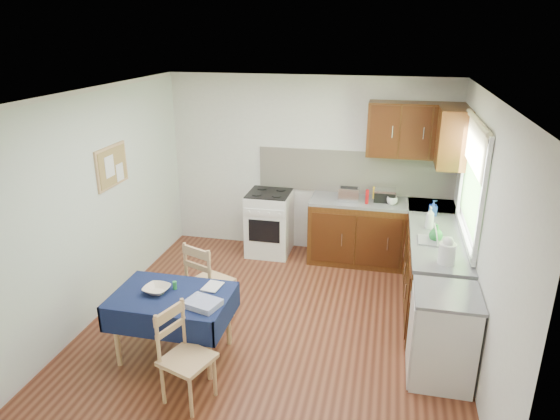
% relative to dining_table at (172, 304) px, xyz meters
% --- Properties ---
extents(floor, '(4.20, 4.20, 0.00)m').
position_rel_dining_table_xyz_m(floor, '(0.84, 0.76, -0.57)').
color(floor, '#4C2214').
rests_on(floor, ground).
extents(ceiling, '(4.00, 4.20, 0.02)m').
position_rel_dining_table_xyz_m(ceiling, '(0.84, 0.76, 1.93)').
color(ceiling, white).
rests_on(ceiling, wall_back).
extents(wall_back, '(4.00, 0.02, 2.50)m').
position_rel_dining_table_xyz_m(wall_back, '(0.84, 2.86, 0.68)').
color(wall_back, silver).
rests_on(wall_back, ground).
extents(wall_front, '(4.00, 0.02, 2.50)m').
position_rel_dining_table_xyz_m(wall_front, '(0.84, -1.34, 0.68)').
color(wall_front, silver).
rests_on(wall_front, ground).
extents(wall_left, '(0.02, 4.20, 2.50)m').
position_rel_dining_table_xyz_m(wall_left, '(-1.16, 0.76, 0.68)').
color(wall_left, silver).
rests_on(wall_left, ground).
extents(wall_right, '(0.02, 4.20, 2.50)m').
position_rel_dining_table_xyz_m(wall_right, '(2.84, 0.76, 0.68)').
color(wall_right, silver).
rests_on(wall_right, ground).
extents(base_cabinets, '(1.90, 2.30, 0.86)m').
position_rel_dining_table_xyz_m(base_cabinets, '(2.19, 2.02, -0.14)').
color(base_cabinets, '#371C09').
rests_on(base_cabinets, ground).
extents(worktop_back, '(1.90, 0.60, 0.04)m').
position_rel_dining_table_xyz_m(worktop_back, '(1.89, 2.56, 0.31)').
color(worktop_back, slate).
rests_on(worktop_back, base_cabinets).
extents(worktop_right, '(0.60, 1.70, 0.04)m').
position_rel_dining_table_xyz_m(worktop_right, '(2.54, 1.41, 0.31)').
color(worktop_right, slate).
rests_on(worktop_right, base_cabinets).
extents(worktop_corner, '(0.60, 0.60, 0.04)m').
position_rel_dining_table_xyz_m(worktop_corner, '(2.54, 2.56, 0.31)').
color(worktop_corner, slate).
rests_on(worktop_corner, base_cabinets).
extents(splashback, '(2.70, 0.02, 0.60)m').
position_rel_dining_table_xyz_m(splashback, '(1.49, 2.85, 0.63)').
color(splashback, beige).
rests_on(splashback, wall_back).
extents(upper_cabinets, '(1.20, 0.85, 0.70)m').
position_rel_dining_table_xyz_m(upper_cabinets, '(2.36, 2.56, 1.28)').
color(upper_cabinets, '#371C09').
rests_on(upper_cabinets, wall_back).
extents(stove, '(0.60, 0.61, 0.92)m').
position_rel_dining_table_xyz_m(stove, '(0.34, 2.56, -0.12)').
color(stove, silver).
rests_on(stove, ground).
extents(window, '(0.04, 1.48, 1.26)m').
position_rel_dining_table_xyz_m(window, '(2.81, 1.46, 1.08)').
color(window, '#345D26').
rests_on(window, wall_right).
extents(fridge, '(0.58, 0.60, 0.89)m').
position_rel_dining_table_xyz_m(fridge, '(2.54, 0.21, -0.13)').
color(fridge, silver).
rests_on(fridge, ground).
extents(corkboard, '(0.04, 0.62, 0.47)m').
position_rel_dining_table_xyz_m(corkboard, '(-1.13, 1.06, 1.02)').
color(corkboard, tan).
rests_on(corkboard, wall_left).
extents(dining_table, '(1.13, 0.76, 0.68)m').
position_rel_dining_table_xyz_m(dining_table, '(0.00, 0.00, 0.00)').
color(dining_table, '#0D1536').
rests_on(dining_table, ground).
extents(chair_far, '(0.54, 0.54, 0.95)m').
position_rel_dining_table_xyz_m(chair_far, '(0.10, 0.66, -0.07)').
color(chair_far, tan).
rests_on(chair_far, ground).
extents(chair_near, '(0.49, 0.49, 0.88)m').
position_rel_dining_table_xyz_m(chair_near, '(0.34, -0.57, -0.11)').
color(chair_near, tan).
rests_on(chair_near, ground).
extents(toaster, '(0.27, 0.17, 0.21)m').
position_rel_dining_table_xyz_m(toaster, '(1.45, 2.48, 0.42)').
color(toaster, silver).
rests_on(toaster, worktop_back).
extents(sandwich_press, '(0.28, 0.24, 0.16)m').
position_rel_dining_table_xyz_m(sandwich_press, '(1.92, 2.60, 0.41)').
color(sandwich_press, black).
rests_on(sandwich_press, worktop_back).
extents(sauce_bottle, '(0.04, 0.04, 0.19)m').
position_rel_dining_table_xyz_m(sauce_bottle, '(1.70, 2.42, 0.42)').
color(sauce_bottle, red).
rests_on(sauce_bottle, worktop_back).
extents(yellow_packet, '(0.12, 0.09, 0.15)m').
position_rel_dining_table_xyz_m(yellow_packet, '(1.82, 2.68, 0.40)').
color(yellow_packet, yellow).
rests_on(yellow_packet, worktop_back).
extents(dish_rack, '(0.37, 0.28, 0.18)m').
position_rel_dining_table_xyz_m(dish_rack, '(2.50, 1.32, 0.35)').
color(dish_rack, gray).
rests_on(dish_rack, worktop_right).
extents(kettle, '(0.17, 0.17, 0.28)m').
position_rel_dining_table_xyz_m(kettle, '(2.56, 0.80, 0.45)').
color(kettle, silver).
rests_on(kettle, worktop_right).
extents(cup, '(0.17, 0.17, 0.11)m').
position_rel_dining_table_xyz_m(cup, '(2.02, 2.46, 0.38)').
color(cup, white).
rests_on(cup, worktop_back).
extents(soap_bottle_a, '(0.11, 0.11, 0.26)m').
position_rel_dining_table_xyz_m(soap_bottle_a, '(2.45, 1.70, 0.46)').
color(soap_bottle_a, silver).
rests_on(soap_bottle_a, worktop_right).
extents(soap_bottle_b, '(0.10, 0.10, 0.20)m').
position_rel_dining_table_xyz_m(soap_bottle_b, '(2.52, 2.16, 0.42)').
color(soap_bottle_b, '#1B3CA2').
rests_on(soap_bottle_b, worktop_right).
extents(soap_bottle_c, '(0.20, 0.20, 0.19)m').
position_rel_dining_table_xyz_m(soap_bottle_c, '(2.50, 1.35, 0.42)').
color(soap_bottle_c, green).
rests_on(soap_bottle_c, worktop_right).
extents(plate_bowl, '(0.27, 0.27, 0.06)m').
position_rel_dining_table_xyz_m(plate_bowl, '(-0.15, 0.01, 0.14)').
color(plate_bowl, beige).
rests_on(plate_bowl, dining_table).
extents(book, '(0.19, 0.24, 0.02)m').
position_rel_dining_table_xyz_m(book, '(0.26, 0.22, 0.11)').
color(book, white).
rests_on(book, dining_table).
extents(spice_jar, '(0.04, 0.04, 0.08)m').
position_rel_dining_table_xyz_m(spice_jar, '(-0.01, 0.10, 0.15)').
color(spice_jar, green).
rests_on(spice_jar, dining_table).
extents(tea_towel, '(0.36, 0.32, 0.05)m').
position_rel_dining_table_xyz_m(tea_towel, '(0.37, -0.14, 0.13)').
color(tea_towel, navy).
rests_on(tea_towel, dining_table).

